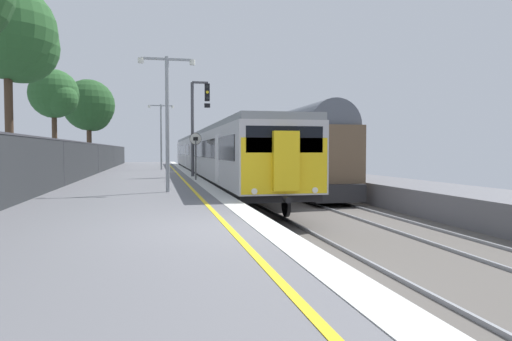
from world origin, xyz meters
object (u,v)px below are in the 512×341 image
object	(u,v)px
platform_lamp_far	(161,131)
background_tree_centre	(55,95)
commuter_train_at_platform	(210,154)
background_tree_right	(12,37)
freight_train_adjacent_track	(249,149)
signal_gantry	(197,118)
speed_limit_sign	(196,150)
platform_lamp_mid	(167,111)
background_tree_back	(90,107)

from	to	relation	value
platform_lamp_far	background_tree_centre	distance (m)	8.21
commuter_train_at_platform	background_tree_right	distance (m)	15.29
commuter_train_at_platform	freight_train_adjacent_track	xyz separation A→B (m)	(4.00, 5.40, 0.33)
signal_gantry	background_tree_centre	size ratio (longest dim) A/B	0.78
speed_limit_sign	background_tree_centre	size ratio (longest dim) A/B	0.34
signal_gantry	background_tree_right	bearing A→B (deg)	-160.96
freight_train_adjacent_track	background_tree_right	distance (m)	21.55
freight_train_adjacent_track	platform_lamp_mid	distance (m)	23.31
platform_lamp_mid	background_tree_right	distance (m)	10.47
freight_train_adjacent_track	platform_lamp_mid	size ratio (longest dim) A/B	8.42
speed_limit_sign	background_tree_right	size ratio (longest dim) A/B	0.26
platform_lamp_far	background_tree_centre	bearing A→B (deg)	-151.04
platform_lamp_mid	background_tree_right	world-z (taller)	background_tree_right
speed_limit_sign	platform_lamp_mid	world-z (taller)	platform_lamp_mid
platform_lamp_mid	background_tree_back	xyz separation A→B (m)	(-6.04, 26.05, 2.37)
signal_gantry	platform_lamp_mid	bearing A→B (deg)	-100.91
signal_gantry	background_tree_centre	world-z (taller)	background_tree_centre
freight_train_adjacent_track	platform_lamp_mid	world-z (taller)	platform_lamp_mid
background_tree_back	signal_gantry	bearing A→B (deg)	-63.86
speed_limit_sign	background_tree_back	size ratio (longest dim) A/B	0.31
background_tree_right	background_tree_back	xyz separation A→B (m)	(0.89, 19.23, -1.51)
platform_lamp_far	background_tree_back	xyz separation A→B (m)	(-6.04, 5.81, 2.23)
commuter_train_at_platform	background_tree_centre	bearing A→B (deg)	-178.52
speed_limit_sign	platform_lamp_far	world-z (taller)	platform_lamp_far
commuter_train_at_platform	background_tree_centre	xyz separation A→B (m)	(-10.33, -0.27, 3.91)
freight_train_adjacent_track	speed_limit_sign	bearing A→B (deg)	-110.67
background_tree_centre	background_tree_back	world-z (taller)	background_tree_back
platform_lamp_far	background_tree_back	size ratio (longest dim) A/B	0.66
commuter_train_at_platform	background_tree_back	world-z (taller)	background_tree_back
commuter_train_at_platform	background_tree_right	xyz separation A→B (m)	(-10.32, -9.85, 5.51)
platform_lamp_mid	freight_train_adjacent_track	bearing A→B (deg)	71.48
freight_train_adjacent_track	platform_lamp_far	xyz separation A→B (m)	(-7.40, -1.83, 1.45)
signal_gantry	background_tree_centre	distance (m)	11.14
platform_lamp_mid	speed_limit_sign	bearing A→B (deg)	76.76
signal_gantry	freight_train_adjacent_track	bearing A→B (deg)	65.77
background_tree_back	speed_limit_sign	bearing A→B (deg)	-68.73
background_tree_right	commuter_train_at_platform	bearing A→B (deg)	43.66
signal_gantry	platform_lamp_mid	size ratio (longest dim) A/B	1.13
signal_gantry	commuter_train_at_platform	bearing A→B (deg)	77.65
freight_train_adjacent_track	background_tree_centre	distance (m)	15.83
signal_gantry	platform_lamp_far	bearing A→B (deg)	100.39
freight_train_adjacent_track	speed_limit_sign	size ratio (longest dim) A/B	17.10
background_tree_right	platform_lamp_far	bearing A→B (deg)	62.70
speed_limit_sign	platform_lamp_mid	size ratio (longest dim) A/B	0.49
platform_lamp_mid	signal_gantry	bearing A→B (deg)	79.09
commuter_train_at_platform	background_tree_back	distance (m)	13.89
signal_gantry	platform_lamp_far	size ratio (longest dim) A/B	1.07
commuter_train_at_platform	background_tree_back	bearing A→B (deg)	135.14
commuter_train_at_platform	background_tree_right	size ratio (longest dim) A/B	4.42
freight_train_adjacent_track	background_tree_back	distance (m)	14.48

